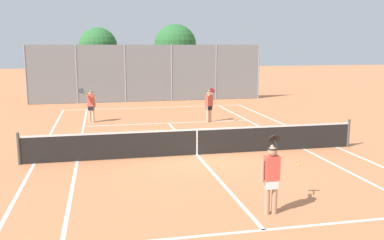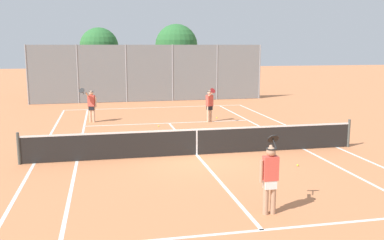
# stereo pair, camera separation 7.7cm
# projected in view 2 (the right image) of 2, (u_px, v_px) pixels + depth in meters

# --- Properties ---
(ground_plane) EXTENTS (120.00, 120.00, 0.00)m
(ground_plane) POSITION_uv_depth(u_px,v_px,m) (197.00, 155.00, 15.20)
(ground_plane) COLOR #CC7A4C
(court_line_markings) EXTENTS (11.10, 23.90, 0.01)m
(court_line_markings) POSITION_uv_depth(u_px,v_px,m) (197.00, 155.00, 15.20)
(court_line_markings) COLOR silver
(court_line_markings) RESTS_ON ground
(tennis_net) EXTENTS (12.00, 0.10, 1.07)m
(tennis_net) POSITION_uv_depth(u_px,v_px,m) (197.00, 141.00, 15.12)
(tennis_net) COLOR #474C47
(tennis_net) RESTS_ON ground
(player_near_side) EXTENTS (0.66, 0.74, 1.77)m
(player_near_side) POSITION_uv_depth(u_px,v_px,m) (270.00, 175.00, 9.76)
(player_near_side) COLOR tan
(player_near_side) RESTS_ON ground
(player_far_left) EXTENTS (0.85, 0.68, 1.77)m
(player_far_left) POSITION_uv_depth(u_px,v_px,m) (91.00, 104.00, 21.45)
(player_far_left) COLOR #D8A884
(player_far_left) RESTS_ON ground
(player_far_right) EXTENTS (0.43, 0.90, 1.77)m
(player_far_right) POSITION_uv_depth(u_px,v_px,m) (210.00, 104.00, 21.54)
(player_far_right) COLOR #D8A884
(player_far_right) RESTS_ON ground
(loose_tennis_ball_0) EXTENTS (0.07, 0.07, 0.07)m
(loose_tennis_ball_0) POSITION_uv_depth(u_px,v_px,m) (298.00, 165.00, 13.80)
(loose_tennis_ball_0) COLOR #D1DB33
(loose_tennis_ball_0) RESTS_ON ground
(loose_tennis_ball_2) EXTENTS (0.07, 0.07, 0.07)m
(loose_tennis_ball_2) POSITION_uv_depth(u_px,v_px,m) (217.00, 118.00, 22.75)
(loose_tennis_ball_2) COLOR #D1DB33
(loose_tennis_ball_2) RESTS_ON ground
(loose_tennis_ball_3) EXTENTS (0.07, 0.07, 0.07)m
(loose_tennis_ball_3) POSITION_uv_depth(u_px,v_px,m) (159.00, 126.00, 20.41)
(loose_tennis_ball_3) COLOR #D1DB33
(loose_tennis_ball_3) RESTS_ON ground
(loose_tennis_ball_4) EXTENTS (0.07, 0.07, 0.07)m
(loose_tennis_ball_4) POSITION_uv_depth(u_px,v_px,m) (129.00, 148.00, 16.12)
(loose_tennis_ball_4) COLOR #D1DB33
(loose_tennis_ball_4) RESTS_ON ground
(back_fence) EXTENTS (16.00, 0.08, 3.88)m
(back_fence) POSITION_uv_depth(u_px,v_px,m) (150.00, 73.00, 29.24)
(back_fence) COLOR gray
(back_fence) RESTS_ON ground
(tree_behind_left) EXTENTS (2.80, 2.80, 5.11)m
(tree_behind_left) POSITION_uv_depth(u_px,v_px,m) (98.00, 48.00, 31.18)
(tree_behind_left) COLOR brown
(tree_behind_left) RESTS_ON ground
(tree_behind_right) EXTENTS (3.26, 3.26, 5.44)m
(tree_behind_right) POSITION_uv_depth(u_px,v_px,m) (175.00, 47.00, 32.90)
(tree_behind_right) COLOR brown
(tree_behind_right) RESTS_ON ground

